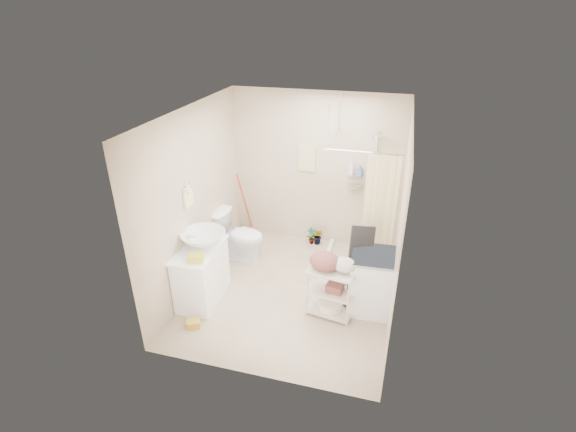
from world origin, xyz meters
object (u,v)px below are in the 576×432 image
washing_machine (372,282)px  laundry_rack (331,288)px  toilet (239,236)px  vanity (202,274)px

washing_machine → laundry_rack: bearing=-155.5°
toilet → laundry_rack: 1.95m
laundry_rack → vanity: bearing=-165.9°
toilet → laundry_rack: size_ratio=0.99×
washing_machine → laundry_rack: 0.57m
vanity → laundry_rack: size_ratio=1.10×
washing_machine → laundry_rack: size_ratio=1.01×
vanity → washing_machine: 2.34m
washing_machine → laundry_rack: (-0.51, -0.27, -0.01)m
vanity → washing_machine: bearing=8.0°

